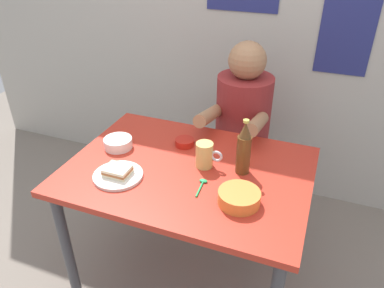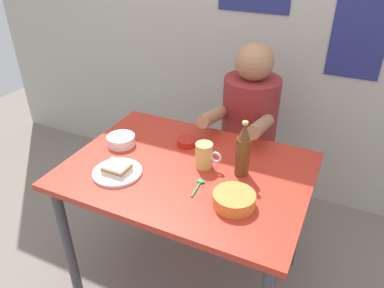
% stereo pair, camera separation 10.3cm
% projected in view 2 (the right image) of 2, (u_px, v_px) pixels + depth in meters
% --- Properties ---
extents(ground_plane, '(6.00, 6.00, 0.00)m').
position_uv_depth(ground_plane, '(188.00, 276.00, 2.07)').
color(ground_plane, slate).
extents(wall_back, '(4.40, 0.09, 2.60)m').
position_uv_depth(wall_back, '(263.00, 1.00, 2.22)').
color(wall_back, '#ADA89E').
rests_on(wall_back, ground).
extents(dining_table, '(1.10, 0.80, 0.74)m').
position_uv_depth(dining_table, '(187.00, 184.00, 1.74)').
color(dining_table, '#B72D1E').
rests_on(dining_table, ground).
extents(stool, '(0.34, 0.34, 0.45)m').
position_uv_depth(stool, '(245.00, 171.00, 2.35)').
color(stool, '#4C4C51').
rests_on(stool, ground).
extents(person_seated, '(0.33, 0.56, 0.72)m').
position_uv_depth(person_seated, '(249.00, 113.00, 2.12)').
color(person_seated, maroon).
rests_on(person_seated, stool).
extents(plate_orange, '(0.22, 0.22, 0.01)m').
position_uv_depth(plate_orange, '(117.00, 172.00, 1.65)').
color(plate_orange, silver).
rests_on(plate_orange, dining_table).
extents(sandwich, '(0.11, 0.09, 0.04)m').
position_uv_depth(sandwich, '(117.00, 168.00, 1.64)').
color(sandwich, beige).
rests_on(sandwich, plate_orange).
extents(beer_mug, '(0.13, 0.08, 0.12)m').
position_uv_depth(beer_mug, '(204.00, 155.00, 1.67)').
color(beer_mug, '#D1BC66').
rests_on(beer_mug, dining_table).
extents(beer_bottle, '(0.06, 0.06, 0.26)m').
position_uv_depth(beer_bottle, '(243.00, 151.00, 1.59)').
color(beer_bottle, '#593819').
rests_on(beer_bottle, dining_table).
extents(sambal_bowl_red, '(0.10, 0.10, 0.03)m').
position_uv_depth(sambal_bowl_red, '(187.00, 142.00, 1.86)').
color(sambal_bowl_red, '#B21E14').
rests_on(sambal_bowl_red, dining_table).
extents(soup_bowl_orange, '(0.17, 0.17, 0.05)m').
position_uv_depth(soup_bowl_orange, '(234.00, 199.00, 1.45)').
color(soup_bowl_orange, orange).
rests_on(soup_bowl_orange, dining_table).
extents(rice_bowl_white, '(0.14, 0.14, 0.05)m').
position_uv_depth(rice_bowl_white, '(121.00, 140.00, 1.85)').
color(rice_bowl_white, silver).
rests_on(rice_bowl_white, dining_table).
extents(spoon, '(0.04, 0.12, 0.01)m').
position_uv_depth(spoon, '(199.00, 184.00, 1.58)').
color(spoon, '#26A559').
rests_on(spoon, dining_table).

